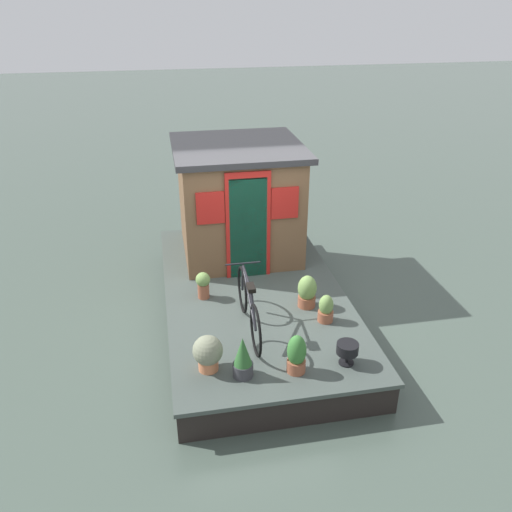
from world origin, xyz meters
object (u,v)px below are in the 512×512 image
(houseboat_cabin, at_px, (239,199))
(potted_plant_lavender, at_px, (243,358))
(bicycle, at_px, (249,306))
(potted_plant_ivy, at_px, (208,352))
(potted_plant_sage, at_px, (307,292))
(charcoal_grill, at_px, (347,349))
(potted_plant_rosemary, at_px, (326,309))
(potted_plant_mint, at_px, (297,355))
(potted_plant_thyme, at_px, (203,284))

(houseboat_cabin, relative_size, potted_plant_lavender, 3.86)
(bicycle, height_order, potted_plant_ivy, bicycle)
(potted_plant_sage, height_order, charcoal_grill, potted_plant_sage)
(potted_plant_rosemary, relative_size, charcoal_grill, 1.38)
(potted_plant_mint, height_order, charcoal_grill, potted_plant_mint)
(houseboat_cabin, relative_size, potted_plant_thyme, 5.04)
(potted_plant_sage, relative_size, charcoal_grill, 1.68)
(potted_plant_mint, distance_m, potted_plant_ivy, 1.10)
(bicycle, bearing_deg, potted_plant_rosemary, -88.77)
(potted_plant_mint, relative_size, potted_plant_thyme, 1.23)
(potted_plant_lavender, relative_size, potted_plant_ivy, 1.17)
(potted_plant_ivy, relative_size, charcoal_grill, 1.58)
(bicycle, xyz_separation_m, charcoal_grill, (-0.96, -1.10, -0.17))
(potted_plant_rosemary, bearing_deg, houseboat_cabin, 18.86)
(bicycle, distance_m, potted_plant_sage, 1.08)
(bicycle, relative_size, potted_plant_lavender, 3.11)
(houseboat_cabin, height_order, potted_plant_mint, houseboat_cabin)
(potted_plant_lavender, xyz_separation_m, charcoal_grill, (-0.01, -1.34, -0.05))
(houseboat_cabin, xyz_separation_m, potted_plant_thyme, (-1.53, 0.80, -0.75))
(potted_plant_lavender, bearing_deg, potted_plant_ivy, 63.64)
(bicycle, relative_size, potted_plant_mint, 3.31)
(potted_plant_thyme, xyz_separation_m, potted_plant_sage, (-0.53, -1.50, 0.01))
(potted_plant_lavender, bearing_deg, potted_plant_rosemary, -54.45)
(houseboat_cabin, height_order, potted_plant_lavender, houseboat_cabin)
(bicycle, xyz_separation_m, potted_plant_mint, (-0.99, -0.42, -0.14))
(potted_plant_mint, height_order, potted_plant_rosemary, potted_plant_mint)
(potted_plant_thyme, bearing_deg, potted_plant_lavender, -171.34)
(charcoal_grill, bearing_deg, potted_plant_lavender, 89.65)
(potted_plant_mint, xyz_separation_m, potted_plant_thyme, (1.98, 0.96, -0.01))
(houseboat_cabin, xyz_separation_m, potted_plant_rosemary, (-2.50, -0.85, -0.79))
(potted_plant_mint, height_order, potted_plant_sage, potted_plant_mint)
(bicycle, relative_size, potted_plant_thyme, 4.06)
(potted_plant_ivy, bearing_deg, potted_plant_rosemary, -66.40)
(potted_plant_mint, bearing_deg, potted_plant_rosemary, -34.56)
(potted_plant_rosemary, bearing_deg, potted_plant_mint, 145.44)
(potted_plant_lavender, relative_size, potted_plant_thyme, 1.31)
(potted_plant_thyme, height_order, potted_plant_rosemary, potted_plant_thyme)
(potted_plant_lavender, distance_m, charcoal_grill, 1.34)
(bicycle, height_order, potted_plant_lavender, bicycle)
(charcoal_grill, bearing_deg, bicycle, 48.86)
(potted_plant_rosemary, xyz_separation_m, potted_plant_sage, (0.43, 0.16, 0.05))
(potted_plant_mint, distance_m, charcoal_grill, 0.67)
(potted_plant_thyme, distance_m, potted_plant_rosemary, 1.92)
(potted_plant_rosemary, bearing_deg, potted_plant_lavender, 125.55)
(bicycle, bearing_deg, charcoal_grill, -131.14)
(potted_plant_lavender, bearing_deg, potted_plant_sage, -40.53)
(houseboat_cabin, bearing_deg, potted_plant_rosemary, -161.14)
(potted_plant_mint, distance_m, potted_plant_thyme, 2.20)
(houseboat_cabin, relative_size, charcoal_grill, 7.16)
(charcoal_grill, bearing_deg, houseboat_cabin, 13.38)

